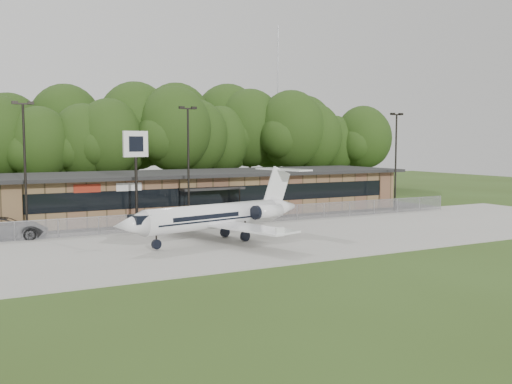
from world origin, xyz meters
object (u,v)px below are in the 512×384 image
business_jet (219,216)px  pole_sign (136,154)px  suv (5,228)px  terminal (208,192)px

business_jet → pole_sign: 10.42m
business_jet → suv: (-13.60, 8.49, -1.04)m
pole_sign → business_jet: bearing=-76.7°
business_jet → terminal: bearing=57.3°
business_jet → pole_sign: bearing=99.6°
suv → pole_sign: (10.08, 0.30, 5.37)m
suv → pole_sign: size_ratio=0.75×
terminal → suv: (-19.55, -7.44, -1.33)m
terminal → business_jet: bearing=-110.5°
business_jet → suv: 16.07m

